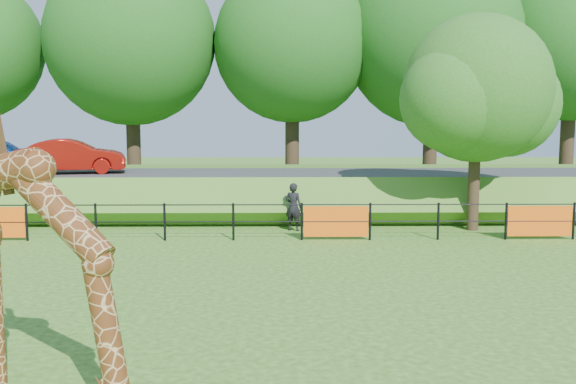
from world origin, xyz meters
name	(u,v)px	position (x,y,z in m)	size (l,w,h in m)	color
ground	(200,332)	(0.00, 0.00, 0.00)	(90.00, 90.00, 0.00)	#2F5816
perimeter_fence	(233,222)	(0.00, 8.00, 0.55)	(28.07, 0.10, 1.10)	black
embankment	(246,189)	(0.00, 15.50, 0.65)	(40.00, 9.00, 1.30)	#2F5816
road	(244,175)	(0.00, 14.00, 1.36)	(40.00, 5.00, 0.12)	#333336
car_red	(72,156)	(-6.59, 14.11, 2.08)	(1.39, 3.99, 1.31)	#9E120B
visitor	(293,207)	(1.79, 9.57, 0.76)	(0.56, 0.36, 1.52)	black
tree_east	(480,94)	(7.60, 9.63, 4.28)	(5.40, 4.71, 6.76)	#302116
bg_tree_line	(290,43)	(1.89, 22.00, 7.19)	(37.30, 8.80, 11.82)	#302116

